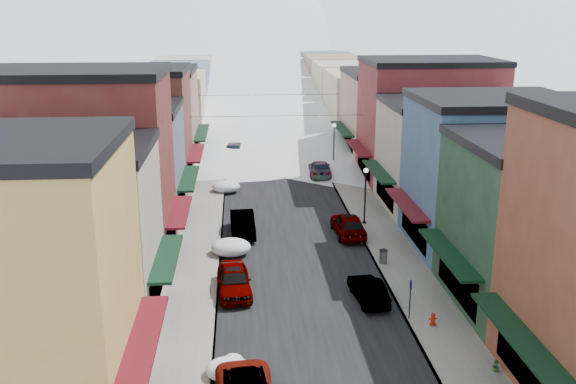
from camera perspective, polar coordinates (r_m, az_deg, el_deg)
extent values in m
cube|color=black|center=(81.42, -1.78, 4.76)|extent=(10.00, 160.00, 0.01)
cube|color=gray|center=(81.38, -6.44, 4.71)|extent=(3.20, 160.00, 0.15)
cube|color=gray|center=(81.96, 2.85, 4.88)|extent=(3.20, 160.00, 0.15)
cube|color=slate|center=(81.34, -5.34, 4.74)|extent=(0.10, 160.00, 0.15)
cube|color=slate|center=(81.78, 1.77, 4.87)|extent=(0.10, 160.00, 0.15)
cube|color=#5E101A|center=(27.30, -12.63, -12.41)|extent=(1.20, 7.22, 0.15)
cube|color=#B9B095|center=(35.58, -19.86, -3.84)|extent=(10.00, 8.00, 9.00)
cube|color=black|center=(34.33, -20.62, 3.64)|extent=(10.20, 8.20, 0.50)
cube|color=black|center=(34.95, -10.74, -5.76)|extent=(1.20, 6.80, 0.15)
cube|color=maroon|center=(42.70, -17.97, 1.70)|extent=(11.00, 8.00, 12.00)
cube|color=black|center=(41.67, -18.72, 10.05)|extent=(11.20, 8.20, 0.50)
cube|color=#5E101A|center=(42.44, -9.62, -1.74)|extent=(1.20, 6.80, 0.15)
cube|color=slate|center=(51.07, -15.13, 2.20)|extent=(10.00, 9.00, 8.50)
cube|color=black|center=(50.22, -15.50, 7.18)|extent=(10.20, 9.20, 0.50)
cube|color=black|center=(50.57, -8.80, 1.21)|extent=(1.20, 7.65, 0.15)
cube|color=maroon|center=(59.70, -14.61, 5.18)|extent=(12.00, 9.00, 10.50)
cube|color=black|center=(58.95, -15.00, 10.44)|extent=(12.20, 9.20, 0.50)
cube|color=#5E101A|center=(59.29, -8.18, 3.45)|extent=(1.20, 7.65, 0.15)
cube|color=#91725F|center=(69.35, -12.37, 6.38)|extent=(10.00, 11.00, 9.50)
cube|color=black|center=(68.71, -12.62, 10.49)|extent=(10.20, 11.20, 0.50)
cube|color=black|center=(69.07, -7.67, 5.27)|extent=(1.20, 9.35, 0.15)
cube|color=black|center=(28.41, 19.76, -11.83)|extent=(1.20, 7.65, 0.15)
cube|color=#1D3E27|center=(37.71, 22.31, -2.98)|extent=(10.00, 9.00, 9.00)
cube|color=black|center=(36.53, 23.10, 4.09)|extent=(10.20, 9.20, 0.50)
cube|color=black|center=(36.02, 14.06, -5.30)|extent=(1.20, 7.65, 0.15)
cube|color=#395D82|center=(45.42, 17.45, 1.28)|extent=(10.00, 9.00, 10.00)
cube|color=black|center=(44.43, 18.02, 7.84)|extent=(10.20, 9.20, 0.50)
cube|color=#5E101A|center=(44.16, 10.48, -1.08)|extent=(1.20, 7.65, 0.15)
cube|color=#B7AF94|center=(53.96, 14.43, 2.98)|extent=(11.00, 9.00, 8.50)
cube|color=black|center=(53.15, 14.77, 7.71)|extent=(11.20, 9.20, 0.50)
cube|color=black|center=(52.57, 8.04, 1.82)|extent=(1.20, 7.65, 0.15)
cube|color=maroon|center=(62.27, 12.35, 6.00)|extent=(12.00, 9.00, 11.00)
cube|color=black|center=(61.55, 12.67, 11.28)|extent=(12.20, 9.20, 0.50)
cube|color=#5E101A|center=(61.16, 6.27, 3.90)|extent=(1.20, 7.65, 0.15)
cube|color=tan|center=(71.69, 9.28, 6.65)|extent=(10.00, 11.00, 9.00)
cube|color=black|center=(71.08, 9.46, 10.43)|extent=(10.20, 11.20, 0.50)
cube|color=black|center=(70.82, 4.80, 5.62)|extent=(1.20, 9.35, 0.15)
cube|color=gray|center=(83.10, -10.58, 7.53)|extent=(9.00, 13.00, 8.00)
cube|color=gray|center=(84.17, 6.75, 7.80)|extent=(9.00, 13.00, 8.00)
cube|color=gray|center=(96.91, -9.74, 8.77)|extent=(9.00, 13.00, 8.00)
cube|color=gray|center=(97.82, 5.18, 9.00)|extent=(9.00, 13.00, 8.00)
cube|color=gray|center=(110.76, -9.10, 9.70)|extent=(9.00, 13.00, 8.00)
cube|color=gray|center=(111.56, 4.00, 9.90)|extent=(9.00, 13.00, 8.00)
cube|color=gray|center=(124.64, -8.60, 10.42)|extent=(9.00, 13.00, 8.00)
cube|color=gray|center=(125.36, 3.07, 10.61)|extent=(9.00, 13.00, 8.00)
cube|color=silver|center=(244.97, -3.63, 13.77)|extent=(360.00, 40.00, 12.00)
cone|color=white|center=(295.92, -9.88, 16.11)|extent=(300.00, 300.00, 34.00)
cone|color=white|center=(298.93, 10.27, 15.70)|extent=(320.00, 320.00, 30.00)
cylinder|color=black|center=(60.65, -0.95, 6.78)|extent=(16.40, 0.04, 0.04)
cylinder|color=black|center=(75.47, -1.64, 8.63)|extent=(16.40, 0.04, 0.04)
imported|color=#A1A3A9|center=(37.66, -4.83, -7.83)|extent=(2.23, 4.85, 1.61)
imported|color=black|center=(47.06, -4.06, -2.82)|extent=(1.92, 4.95, 1.61)
imported|color=#A7AAAF|center=(70.46, -4.87, 3.59)|extent=(3.00, 5.90, 1.64)
imported|color=black|center=(36.95, 7.14, -8.62)|extent=(1.82, 4.18, 1.34)
imported|color=gray|center=(46.86, 5.38, -2.89)|extent=(2.21, 5.04, 1.69)
imported|color=black|center=(63.15, 2.84, 2.10)|extent=(2.42, 5.31, 1.51)
imported|color=gray|center=(81.53, -2.65, 5.33)|extent=(2.09, 4.69, 1.56)
imported|color=silver|center=(84.10, -0.81, 5.67)|extent=(2.87, 5.67, 1.54)
cylinder|color=#B61809|center=(34.84, 12.73, -11.39)|extent=(0.31, 0.31, 0.09)
cylinder|color=#B61809|center=(34.74, 12.75, -11.06)|extent=(0.22, 0.22, 0.54)
sphere|color=#B61809|center=(34.60, 12.78, -10.61)|extent=(0.23, 0.23, 0.23)
cylinder|color=#B61809|center=(34.70, 12.76, -10.93)|extent=(0.41, 0.09, 0.09)
cylinder|color=black|center=(34.82, 10.79, -9.34)|extent=(0.06, 0.06, 2.22)
cube|color=#1B1F98|center=(34.48, 10.86, -8.13)|extent=(0.04, 0.30, 0.40)
cylinder|color=slate|center=(41.92, 8.47, -5.72)|extent=(0.50, 0.50, 0.86)
cylinder|color=black|center=(41.76, 8.50, -5.15)|extent=(0.54, 0.54, 0.06)
cylinder|color=black|center=(49.44, 6.79, -2.69)|extent=(0.30, 0.30, 0.10)
cylinder|color=black|center=(48.85, 6.87, -0.53)|extent=(0.12, 0.12, 4.00)
sphere|color=white|center=(48.28, 6.95, 1.92)|extent=(0.36, 0.36, 0.36)
cylinder|color=black|center=(66.49, 4.06, 2.30)|extent=(0.31, 0.31, 0.10)
cylinder|color=black|center=(66.03, 4.09, 4.02)|extent=(0.13, 0.13, 4.17)
sphere|color=white|center=(65.60, 4.13, 5.93)|extent=(0.38, 0.38, 0.38)
imported|color=#315A29|center=(31.56, 17.98, -14.47)|extent=(0.38, 0.38, 0.53)
ellipsoid|color=white|center=(29.95, -5.32, -15.40)|extent=(2.07, 1.75, 0.87)
ellipsoid|color=white|center=(31.08, -4.90, -14.58)|extent=(0.88, 0.79, 0.44)
ellipsoid|color=white|center=(43.28, -5.10, -4.91)|extent=(2.67, 2.26, 1.13)
ellipsoid|color=white|center=(44.50, -4.82, -4.69)|extent=(1.14, 1.03, 0.57)
ellipsoid|color=white|center=(57.77, -5.53, 0.47)|extent=(2.51, 2.13, 1.06)
ellipsoid|color=white|center=(58.99, -5.31, 0.54)|extent=(1.07, 0.97, 0.54)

